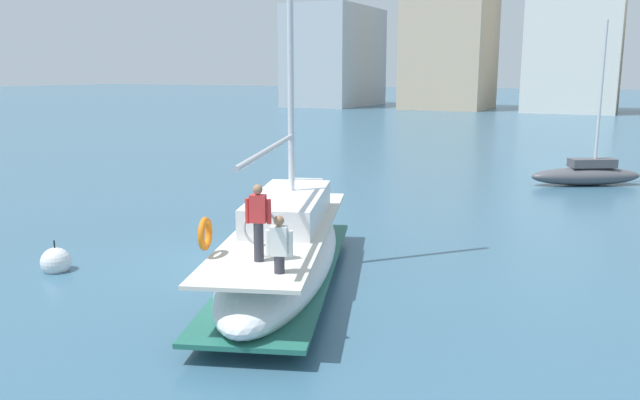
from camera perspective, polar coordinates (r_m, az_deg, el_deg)
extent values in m
plane|color=#38607A|center=(17.74, -6.54, -5.82)|extent=(400.00, 400.00, 0.00)
ellipsoid|color=silver|center=(15.90, -3.20, -5.17)|extent=(5.45, 9.85, 1.40)
cube|color=#236656|center=(16.00, -3.19, -6.25)|extent=(5.41, 9.68, 0.10)
cube|color=beige|center=(15.71, -3.23, -2.58)|extent=(5.11, 9.34, 0.08)
cube|color=silver|center=(16.31, -2.81, -0.64)|extent=(3.02, 4.63, 0.70)
cylinder|color=silver|center=(16.50, -2.69, 16.67)|extent=(0.16, 0.16, 10.54)
cylinder|color=#B7B7BC|center=(13.69, -4.56, 4.53)|extent=(2.03, 5.47, 0.12)
cylinder|color=silver|center=(19.88, -1.03, 1.90)|extent=(0.87, 0.36, 0.06)
torus|color=orange|center=(13.37, -10.22, -2.98)|extent=(0.36, 0.71, 0.70)
cylinder|color=#33333D|center=(12.86, -5.50, -3.74)|extent=(0.20, 0.20, 0.80)
cube|color=red|center=(12.71, -5.55, -0.78)|extent=(0.37, 0.29, 0.56)
sphere|color=#9E7051|center=(12.63, -5.59, 0.95)|extent=(0.20, 0.20, 0.20)
cylinder|color=red|center=(12.76, -6.51, -0.97)|extent=(0.09, 0.09, 0.50)
cylinder|color=red|center=(12.67, -4.58, -1.02)|extent=(0.09, 0.09, 0.50)
cylinder|color=#33333D|center=(12.14, -3.65, -5.73)|extent=(0.20, 0.20, 0.35)
cube|color=white|center=(12.02, -3.68, -3.66)|extent=(0.37, 0.29, 0.56)
sphere|color=#9E7051|center=(11.92, -3.70, -1.85)|extent=(0.20, 0.20, 0.20)
cylinder|color=white|center=(12.07, -4.70, -3.85)|extent=(0.09, 0.09, 0.50)
cylinder|color=white|center=(11.99, -2.64, -3.93)|extent=(0.09, 0.09, 0.50)
torus|color=silver|center=(13.04, -5.29, -2.53)|extent=(0.74, 0.31, 0.76)
ellipsoid|color=#4C4C51|center=(32.41, 22.65, 1.97)|extent=(5.14, 3.70, 0.85)
cube|color=#4C4C51|center=(32.44, 23.14, 3.06)|extent=(2.21, 1.75, 0.40)
cylinder|color=silver|center=(32.25, 23.79, 8.57)|extent=(0.13, 0.13, 6.67)
sphere|color=silver|center=(18.51, -22.53, -5.15)|extent=(0.79, 0.79, 0.79)
cylinder|color=black|center=(18.43, -22.60, -4.25)|extent=(0.04, 0.04, 0.60)
cube|color=#B2B7BC|center=(102.25, 1.36, 12.66)|extent=(10.44, 17.64, 15.05)
cube|color=#C6AD8E|center=(95.60, 11.55, 13.65)|extent=(11.32, 12.87, 18.79)
cube|color=silver|center=(91.77, 21.93, 14.42)|extent=(11.39, 11.23, 22.74)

